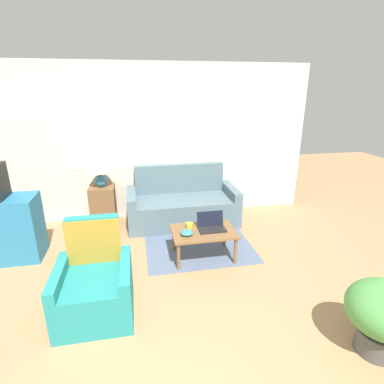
{
  "coord_description": "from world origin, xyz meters",
  "views": [
    {
      "loc": [
        -0.06,
        -1.37,
        2.19
      ],
      "look_at": [
        0.73,
        2.7,
        0.75
      ],
      "focal_mm": 28.0,
      "sensor_mm": 36.0,
      "label": 1
    }
  ],
  "objects_px": {
    "potted_plant": "(384,313)",
    "couch": "(182,206)",
    "cup_navy": "(189,225)",
    "snack_bowl": "(187,233)",
    "coffee_table": "(203,234)",
    "table_lamp": "(99,168)",
    "laptop": "(211,225)",
    "armchair": "(95,287)"
  },
  "relations": [
    {
      "from": "laptop",
      "to": "cup_navy",
      "type": "distance_m",
      "value": 0.3
    },
    {
      "from": "couch",
      "to": "cup_navy",
      "type": "distance_m",
      "value": 1.11
    },
    {
      "from": "armchair",
      "to": "laptop",
      "type": "distance_m",
      "value": 1.67
    },
    {
      "from": "armchair",
      "to": "potted_plant",
      "type": "bearing_deg",
      "value": -22.16
    },
    {
      "from": "snack_bowl",
      "to": "armchair",
      "type": "bearing_deg",
      "value": -145.89
    },
    {
      "from": "coffee_table",
      "to": "potted_plant",
      "type": "relative_size",
      "value": 1.25
    },
    {
      "from": "table_lamp",
      "to": "potted_plant",
      "type": "xyz_separation_m",
      "value": [
        2.54,
        -3.12,
        -0.58
      ]
    },
    {
      "from": "couch",
      "to": "armchair",
      "type": "xyz_separation_m",
      "value": [
        -1.22,
        -2.01,
        -0.01
      ]
    },
    {
      "from": "armchair",
      "to": "coffee_table",
      "type": "height_order",
      "value": "armchair"
    },
    {
      "from": "couch",
      "to": "armchair",
      "type": "bearing_deg",
      "value": -121.27
    },
    {
      "from": "laptop",
      "to": "armchair",
      "type": "bearing_deg",
      "value": -149.64
    },
    {
      "from": "couch",
      "to": "table_lamp",
      "type": "bearing_deg",
      "value": 175.03
    },
    {
      "from": "cup_navy",
      "to": "coffee_table",
      "type": "bearing_deg",
      "value": -32.46
    },
    {
      "from": "laptop",
      "to": "table_lamp",
      "type": "bearing_deg",
      "value": 139.7
    },
    {
      "from": "couch",
      "to": "cup_navy",
      "type": "xyz_separation_m",
      "value": [
        -0.08,
        -1.09,
        0.15
      ]
    },
    {
      "from": "table_lamp",
      "to": "snack_bowl",
      "type": "relative_size",
      "value": 2.71
    },
    {
      "from": "coffee_table",
      "to": "laptop",
      "type": "distance_m",
      "value": 0.15
    },
    {
      "from": "table_lamp",
      "to": "coffee_table",
      "type": "bearing_deg",
      "value": -43.16
    },
    {
      "from": "table_lamp",
      "to": "coffee_table",
      "type": "height_order",
      "value": "table_lamp"
    },
    {
      "from": "potted_plant",
      "to": "laptop",
      "type": "bearing_deg",
      "value": 119.09
    },
    {
      "from": "laptop",
      "to": "couch",
      "type": "bearing_deg",
      "value": 100.02
    },
    {
      "from": "laptop",
      "to": "snack_bowl",
      "type": "xyz_separation_m",
      "value": [
        -0.36,
        -0.11,
        -0.02
      ]
    },
    {
      "from": "cup_navy",
      "to": "snack_bowl",
      "type": "bearing_deg",
      "value": -110.09
    },
    {
      "from": "cup_navy",
      "to": "potted_plant",
      "type": "xyz_separation_m",
      "value": [
        1.31,
        -1.92,
        -0.03
      ]
    },
    {
      "from": "armchair",
      "to": "potted_plant",
      "type": "relative_size",
      "value": 1.4
    },
    {
      "from": "coffee_table",
      "to": "cup_navy",
      "type": "bearing_deg",
      "value": 147.54
    },
    {
      "from": "table_lamp",
      "to": "snack_bowl",
      "type": "height_order",
      "value": "table_lamp"
    },
    {
      "from": "snack_bowl",
      "to": "potted_plant",
      "type": "bearing_deg",
      "value": -51.4
    },
    {
      "from": "coffee_table",
      "to": "snack_bowl",
      "type": "relative_size",
      "value": 5.06
    },
    {
      "from": "couch",
      "to": "table_lamp",
      "type": "distance_m",
      "value": 1.49
    },
    {
      "from": "table_lamp",
      "to": "potted_plant",
      "type": "bearing_deg",
      "value": -50.88
    },
    {
      "from": "table_lamp",
      "to": "snack_bowl",
      "type": "xyz_separation_m",
      "value": [
        1.16,
        -1.4,
        -0.56
      ]
    },
    {
      "from": "coffee_table",
      "to": "snack_bowl",
      "type": "height_order",
      "value": "snack_bowl"
    },
    {
      "from": "laptop",
      "to": "cup_navy",
      "type": "xyz_separation_m",
      "value": [
        -0.29,
        0.08,
        -0.01
      ]
    },
    {
      "from": "cup_navy",
      "to": "potted_plant",
      "type": "distance_m",
      "value": 2.32
    },
    {
      "from": "potted_plant",
      "to": "couch",
      "type": "bearing_deg",
      "value": 112.21
    },
    {
      "from": "coffee_table",
      "to": "cup_navy",
      "type": "relative_size",
      "value": 8.79
    },
    {
      "from": "coffee_table",
      "to": "potted_plant",
      "type": "distance_m",
      "value": 2.14
    },
    {
      "from": "armchair",
      "to": "potted_plant",
      "type": "height_order",
      "value": "armchair"
    },
    {
      "from": "couch",
      "to": "laptop",
      "type": "relative_size",
      "value": 5.07
    },
    {
      "from": "couch",
      "to": "table_lamp",
      "type": "xyz_separation_m",
      "value": [
        -1.31,
        0.11,
        0.7
      ]
    },
    {
      "from": "coffee_table",
      "to": "laptop",
      "type": "relative_size",
      "value": 2.36
    }
  ]
}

